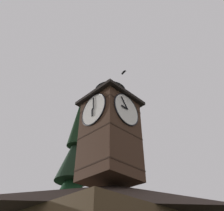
# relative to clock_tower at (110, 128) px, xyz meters

# --- Properties ---
(clock_tower) EXTENTS (4.17, 4.17, 9.38)m
(clock_tower) POSITION_rel_clock_tower_xyz_m (0.00, 0.00, 0.00)
(clock_tower) COLOR #422B1E
(clock_tower) RESTS_ON building_main
(pine_tree_behind) EXTENTS (6.67, 6.67, 18.51)m
(pine_tree_behind) POSITION_rel_clock_tower_xyz_m (-2.21, -7.35, -4.11)
(pine_tree_behind) COLOR #473323
(pine_tree_behind) RESTS_ON ground_plane
(moon) EXTENTS (2.21, 2.21, 2.21)m
(moon) POSITION_rel_clock_tower_xyz_m (-17.90, -43.97, 3.40)
(moon) COLOR silver
(flying_bird_high) EXTENTS (0.32, 0.71, 0.16)m
(flying_bird_high) POSITION_rel_clock_tower_xyz_m (-2.74, -0.72, 8.40)
(flying_bird_high) COLOR black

